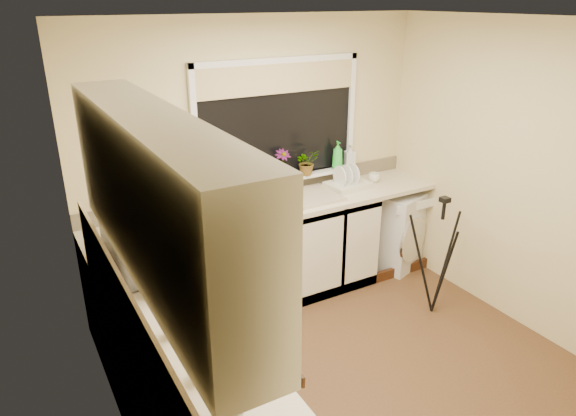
% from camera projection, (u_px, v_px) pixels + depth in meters
% --- Properties ---
extents(floor, '(3.20, 3.20, 0.00)m').
position_uv_depth(floor, '(352.00, 370.00, 3.87)').
color(floor, brown).
rests_on(floor, ground).
extents(ceiling, '(3.20, 3.20, 0.00)m').
position_uv_depth(ceiling, '(372.00, 20.00, 2.95)').
color(ceiling, white).
rests_on(ceiling, ground).
extents(wall_back, '(3.20, 0.00, 3.20)m').
position_uv_depth(wall_back, '(258.00, 160.00, 4.62)').
color(wall_back, beige).
rests_on(wall_back, ground).
extents(wall_front, '(3.20, 0.00, 3.20)m').
position_uv_depth(wall_front, '(576.00, 340.00, 2.20)').
color(wall_front, beige).
rests_on(wall_front, ground).
extents(wall_left, '(0.00, 3.00, 3.00)m').
position_uv_depth(wall_left, '(110.00, 279.00, 2.68)').
color(wall_left, beige).
rests_on(wall_left, ground).
extents(wall_right, '(0.00, 3.00, 3.00)m').
position_uv_depth(wall_right, '(522.00, 179.00, 4.15)').
color(wall_right, beige).
rests_on(wall_right, ground).
extents(base_cabinet_back, '(2.55, 0.60, 0.86)m').
position_uv_depth(base_cabinet_back, '(242.00, 262.00, 4.53)').
color(base_cabinet_back, silver).
rests_on(base_cabinet_back, floor).
extents(base_cabinet_left, '(0.54, 2.40, 0.86)m').
position_uv_depth(base_cabinet_left, '(196.00, 415.00, 2.87)').
color(base_cabinet_left, silver).
rests_on(base_cabinet_left, floor).
extents(worktop_back, '(3.20, 0.60, 0.04)m').
position_uv_depth(worktop_back, '(274.00, 207.00, 4.51)').
color(worktop_back, beige).
rests_on(worktop_back, base_cabinet_back).
extents(worktop_left, '(0.60, 2.40, 0.04)m').
position_uv_depth(worktop_left, '(191.00, 348.00, 2.70)').
color(worktop_left, beige).
rests_on(worktop_left, base_cabinet_left).
extents(upper_cabinet, '(0.28, 1.90, 0.70)m').
position_uv_depth(upper_cabinet, '(156.00, 196.00, 2.17)').
color(upper_cabinet, silver).
rests_on(upper_cabinet, wall_left).
extents(splashback_left, '(0.02, 2.40, 0.45)m').
position_uv_depth(splashback_left, '(129.00, 324.00, 2.48)').
color(splashback_left, beige).
rests_on(splashback_left, wall_left).
extents(splashback_back, '(3.20, 0.02, 0.14)m').
position_uv_depth(splashback_back, '(259.00, 188.00, 4.70)').
color(splashback_back, beige).
rests_on(splashback_back, wall_back).
extents(window_glass, '(1.50, 0.02, 1.00)m').
position_uv_depth(window_glass, '(278.00, 122.00, 4.58)').
color(window_glass, black).
rests_on(window_glass, wall_back).
extents(window_blind, '(1.50, 0.02, 0.25)m').
position_uv_depth(window_blind, '(279.00, 79.00, 4.41)').
color(window_blind, tan).
rests_on(window_blind, wall_back).
extents(windowsill, '(1.60, 0.14, 0.03)m').
position_uv_depth(windowsill, '(281.00, 179.00, 4.73)').
color(windowsill, white).
rests_on(windowsill, wall_back).
extents(sink, '(0.82, 0.46, 0.03)m').
position_uv_depth(sink, '(294.00, 200.00, 4.59)').
color(sink, tan).
rests_on(sink, worktop_back).
extents(faucet, '(0.03, 0.03, 0.24)m').
position_uv_depth(faucet, '(284.00, 182.00, 4.69)').
color(faucet, silver).
rests_on(faucet, worktop_back).
extents(washing_machine, '(0.70, 0.69, 0.79)m').
position_uv_depth(washing_machine, '(394.00, 227.00, 5.30)').
color(washing_machine, silver).
rests_on(washing_machine, floor).
extents(laptop, '(0.41, 0.40, 0.25)m').
position_uv_depth(laptop, '(207.00, 210.00, 4.23)').
color(laptop, '#929299').
rests_on(laptop, worktop_back).
extents(kettle, '(0.15, 0.15, 0.19)m').
position_uv_depth(kettle, '(161.00, 280.00, 3.12)').
color(kettle, white).
rests_on(kettle, worktop_left).
extents(dish_rack, '(0.41, 0.32, 0.06)m').
position_uv_depth(dish_rack, '(348.00, 185.00, 4.89)').
color(dish_rack, beige).
rests_on(dish_rack, worktop_back).
extents(tripod, '(0.61, 0.61, 1.07)m').
position_uv_depth(tripod, '(438.00, 257.00, 4.39)').
color(tripod, black).
rests_on(tripod, floor).
extents(glass_jug, '(0.11, 0.11, 0.16)m').
position_uv_depth(glass_jug, '(231.00, 397.00, 2.24)').
color(glass_jug, silver).
rests_on(glass_jug, worktop_left).
extents(steel_jar, '(0.09, 0.09, 0.12)m').
position_uv_depth(steel_jar, '(172.00, 326.00, 2.75)').
color(steel_jar, silver).
rests_on(steel_jar, worktop_left).
extents(microwave, '(0.45, 0.63, 0.34)m').
position_uv_depth(microwave, '(145.00, 243.00, 3.42)').
color(microwave, white).
rests_on(microwave, worktop_left).
extents(plant_b, '(0.15, 0.13, 0.22)m').
position_uv_depth(plant_b, '(258.00, 171.00, 4.54)').
color(plant_b, '#999999').
rests_on(plant_b, windowsill).
extents(plant_c, '(0.15, 0.15, 0.27)m').
position_uv_depth(plant_c, '(282.00, 165.00, 4.63)').
color(plant_c, '#999999').
rests_on(plant_c, windowsill).
extents(plant_d, '(0.22, 0.19, 0.24)m').
position_uv_depth(plant_d, '(307.00, 162.00, 4.76)').
color(plant_d, '#999999').
rests_on(plant_d, windowsill).
extents(soap_bottle_green, '(0.12, 0.12, 0.26)m').
position_uv_depth(soap_bottle_green, '(338.00, 155.00, 4.92)').
color(soap_bottle_green, green).
rests_on(soap_bottle_green, windowsill).
extents(soap_bottle_clear, '(0.12, 0.12, 0.21)m').
position_uv_depth(soap_bottle_clear, '(350.00, 155.00, 5.02)').
color(soap_bottle_clear, '#999999').
rests_on(soap_bottle_clear, windowsill).
extents(cup_back, '(0.14, 0.14, 0.09)m').
position_uv_depth(cup_back, '(374.00, 178.00, 5.04)').
color(cup_back, white).
rests_on(cup_back, worktop_back).
extents(cup_left, '(0.12, 0.12, 0.08)m').
position_uv_depth(cup_left, '(199.00, 370.00, 2.45)').
color(cup_left, beige).
rests_on(cup_left, worktop_left).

